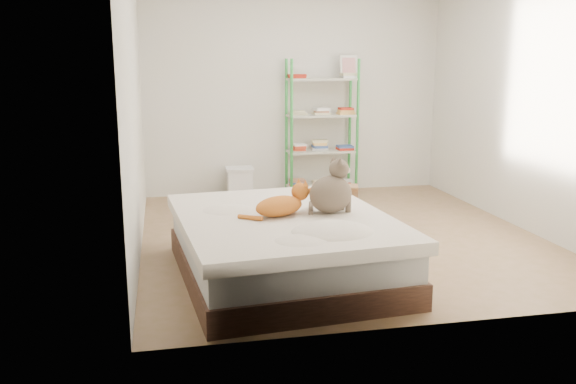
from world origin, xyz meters
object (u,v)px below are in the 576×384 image
object	(u,v)px
bed	(283,246)
shelf_unit	(322,132)
cardboard_box	(335,202)
white_bin	(240,182)
orange_cat	(279,204)
grey_cat	(331,186)

from	to	relation	value
bed	shelf_unit	xyz separation A→B (m)	(1.07, 2.90, 0.55)
cardboard_box	shelf_unit	bearing A→B (deg)	99.27
shelf_unit	white_bin	world-z (taller)	shelf_unit
orange_cat	grey_cat	size ratio (longest dim) A/B	1.14
shelf_unit	white_bin	xyz separation A→B (m)	(-1.06, -0.03, -0.61)
bed	white_bin	bearing A→B (deg)	84.48
grey_cat	shelf_unit	xyz separation A→B (m)	(0.69, 2.90, 0.08)
bed	cardboard_box	xyz separation A→B (m)	(0.90, 1.66, -0.08)
bed	white_bin	xyz separation A→B (m)	(0.02, 2.87, -0.06)
bed	cardboard_box	bearing A→B (deg)	56.43
cardboard_box	white_bin	world-z (taller)	cardboard_box
orange_cat	cardboard_box	size ratio (longest dim) A/B	0.82
grey_cat	shelf_unit	distance (m)	2.98
shelf_unit	cardboard_box	bearing A→B (deg)	-98.17
white_bin	shelf_unit	bearing A→B (deg)	1.68
bed	grey_cat	bearing A→B (deg)	-5.85
grey_cat	white_bin	size ratio (longest dim) A/B	1.13
grey_cat	cardboard_box	xyz separation A→B (m)	(0.52, 1.67, -0.54)
grey_cat	white_bin	world-z (taller)	grey_cat
orange_cat	grey_cat	distance (m)	0.43
shelf_unit	bed	bearing A→B (deg)	-110.35
bed	grey_cat	distance (m)	0.60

